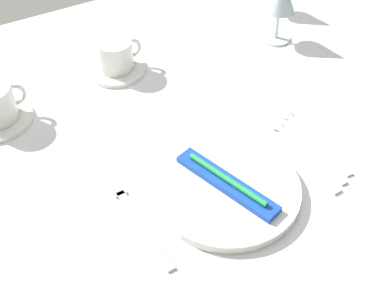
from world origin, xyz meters
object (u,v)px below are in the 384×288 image
dinner_plate (226,189)px  fork_outer (137,218)px  dinner_knife (296,155)px  spoon_soup (296,142)px  spoon_dessert (305,132)px  toothbrush_package (227,183)px  coffee_cup_right (115,54)px

dinner_plate → fork_outer: (-0.16, 0.03, -0.01)m
fork_outer → dinner_knife: (0.33, -0.02, 0.00)m
dinner_knife → spoon_soup: spoon_soup is taller
fork_outer → dinner_knife: 0.33m
spoon_dessert → fork_outer: bearing=-176.2°
toothbrush_package → coffee_cup_right: coffee_cup_right is taller
dinner_plate → toothbrush_package: 0.02m
spoon_soup → dinner_knife: bearing=-129.7°
fork_outer → coffee_cup_right: size_ratio=2.07×
coffee_cup_right → toothbrush_package: bearing=-88.2°
spoon_soup → dinner_plate: bearing=-168.6°
dinner_plate → spoon_soup: 0.19m
fork_outer → dinner_plate: bearing=-9.5°
dinner_knife → spoon_soup: size_ratio=1.13×
dinner_plate → spoon_dessert: (0.22, 0.05, -0.01)m
fork_outer → toothbrush_package: bearing=-9.5°
dinner_plate → toothbrush_package: bearing=-63.4°
coffee_cup_right → dinner_plate: bearing=-88.2°
toothbrush_package → spoon_dessert: bearing=13.3°
toothbrush_package → coffee_cup_right: size_ratio=2.00×
toothbrush_package → fork_outer: bearing=170.5°
dinner_plate → fork_outer: size_ratio=1.20×
toothbrush_package → fork_outer: size_ratio=0.97×
spoon_soup → coffee_cup_right: size_ratio=2.01×
dinner_plate → fork_outer: bearing=170.5°
toothbrush_package → spoon_soup: bearing=11.4°
spoon_soup → spoon_dessert: same height
dinner_knife → coffee_cup_right: size_ratio=2.26×
dinner_plate → dinner_knife: bearing=3.4°
dinner_plate → spoon_dessert: 0.23m
coffee_cup_right → spoon_dessert: bearing=-58.4°
dinner_plate → dinner_knife: dinner_plate is taller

